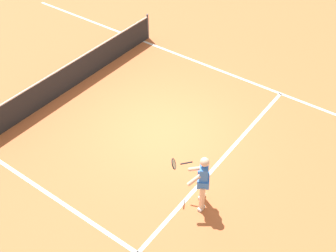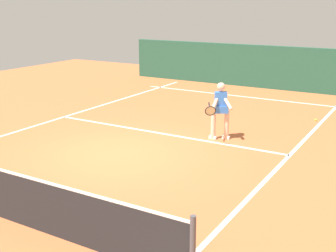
% 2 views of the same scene
% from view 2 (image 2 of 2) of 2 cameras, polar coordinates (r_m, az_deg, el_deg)
% --- Properties ---
extents(ground_plane, '(27.19, 27.19, 0.00)m').
position_cam_2_polar(ground_plane, '(10.90, -6.46, -3.57)').
color(ground_plane, '#C66638').
extents(court_back_wall, '(12.33, 0.24, 1.82)m').
position_cam_2_polar(court_back_wall, '(19.56, 11.70, 7.56)').
color(court_back_wall, '#23513D').
rests_on(court_back_wall, ground).
extents(baseline_marking, '(8.33, 0.10, 0.01)m').
position_cam_2_polar(baseline_marking, '(17.67, 9.19, 3.85)').
color(baseline_marking, white).
rests_on(baseline_marking, ground).
extents(service_line_marking, '(7.33, 0.10, 0.01)m').
position_cam_2_polar(service_line_marking, '(12.47, -0.94, -0.95)').
color(service_line_marking, white).
rests_on(service_line_marking, ground).
extents(sideline_left_marking, '(0.10, 18.92, 0.01)m').
position_cam_2_polar(sideline_left_marking, '(9.30, 12.13, -7.29)').
color(sideline_left_marking, white).
rests_on(sideline_left_marking, ground).
extents(sideline_right_marking, '(0.10, 18.92, 0.01)m').
position_cam_2_polar(sideline_right_marking, '(13.34, -19.19, -0.73)').
color(sideline_right_marking, white).
rests_on(sideline_right_marking, ground).
extents(tennis_player, '(0.68, 1.14, 1.55)m').
position_cam_2_polar(tennis_player, '(11.81, 6.77, 2.23)').
color(tennis_player, beige).
rests_on(tennis_player, ground).
extents(tennis_ball_near, '(0.07, 0.07, 0.07)m').
position_cam_2_polar(tennis_ball_near, '(14.52, 18.56, 0.75)').
color(tennis_ball_near, '#D1E533').
rests_on(tennis_ball_near, ground).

